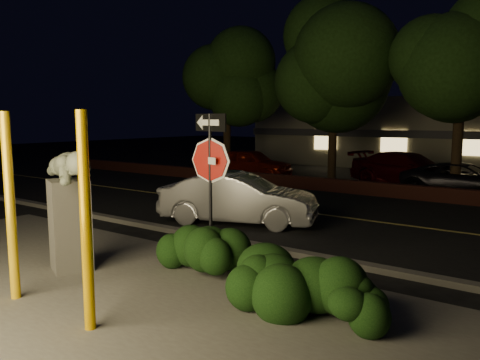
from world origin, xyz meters
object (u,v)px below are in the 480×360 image
Objects in this scene: parked_car_red at (250,163)px; parked_car_dark at (465,180)px; yellow_pole_right at (86,223)px; signpost at (210,161)px; parked_car_darkred at (408,169)px; sculpture at (69,196)px; yellow_pole_left at (10,207)px; silver_sedan at (238,198)px.

parked_car_red is 0.93× the size of parked_car_dark.
yellow_pole_right reaches higher than signpost.
parked_car_red is 0.83× the size of parked_car_darkred.
signpost is 1.27× the size of sculpture.
signpost is (1.68, 2.78, 0.60)m from yellow_pole_left.
yellow_pole_right is at bearing -159.41° from parked_car_red.
parked_car_darkred is (1.42, 16.13, -0.75)m from yellow_pole_left.
yellow_pole_right is at bearing -6.26° from sculpture.
yellow_pole_left reaches higher than signpost.
sculpture reaches higher than parked_car_dark.
parked_car_darkred is at bearing 60.08° from parked_car_dark.
sculpture is (-2.16, -1.43, -0.65)m from signpost.
signpost is (-0.17, 2.78, 0.60)m from yellow_pole_right.
silver_sedan is at bearing 108.51° from yellow_pole_right.
yellow_pole_left reaches higher than parked_car_red.
signpost is 14.16m from parked_car_red.
yellow_pole_right is 1.28× the size of sculpture.
sculpture is 0.52× the size of parked_car_dark.
yellow_pole_right is at bearing -167.62° from parked_car_darkred.
yellow_pole_left reaches higher than parked_car_darkred.
yellow_pole_right is at bearing -0.06° from yellow_pole_left.
yellow_pole_left is at bearing 165.56° from parked_car_dark.
signpost reaches higher than parked_car_dark.
sculpture is 14.44m from parked_car_red.
silver_sedan is (-0.27, 6.35, -0.77)m from yellow_pole_left.
yellow_pole_right is at bearing -67.37° from signpost.
signpost is 4.29m from silver_sedan.
parked_car_dark is at bearing 98.87° from signpost.
yellow_pole_right reaches higher than yellow_pole_left.
yellow_pole_right is 1.01× the size of signpost.
yellow_pole_left is 1.86m from yellow_pole_right.
sculpture reaches higher than parked_car_darkred.
silver_sedan is at bearing 154.12° from parked_car_dark.
parked_car_darkred is at bearing 91.56° from yellow_pole_right.
yellow_pole_left is at bearing -165.42° from parked_car_red.
parked_car_red is at bearing 116.84° from yellow_pole_right.
sculpture is at bearing -176.48° from parked_car_darkred.
parked_car_red is (-7.50, 14.82, -0.77)m from yellow_pole_right.
parked_car_dark is (4.10, 8.39, -0.08)m from silver_sedan.
yellow_pole_left is at bearing -102.21° from signpost.
silver_sedan is at bearing 137.70° from signpost.
parked_car_red is at bearing 13.36° from silver_sedan.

